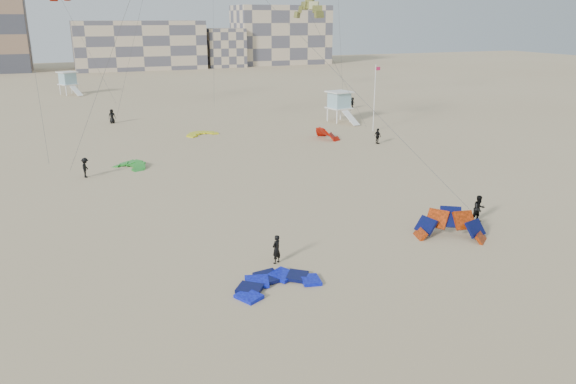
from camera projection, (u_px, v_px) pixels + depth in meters
name	position (u px, v px, depth m)	size (l,w,h in m)	color
ground	(290.00, 291.00, 27.50)	(320.00, 320.00, 0.00)	tan
kite_ground_blue	(276.00, 286.00, 27.99)	(4.05, 4.23, 0.52)	#152EEF
kite_ground_orange	(450.00, 237.00, 34.18)	(4.31, 3.26, 2.80)	#EB3D0B
kite_ground_green	(130.00, 168.00, 50.08)	(3.15, 3.26, 0.89)	green
kite_ground_red_far	(327.00, 139.00, 62.01)	(3.35, 2.77, 2.09)	#B00E00
kite_ground_yellow	(202.00, 135.00, 64.00)	(3.38, 3.56, 0.41)	#DFE908
kitesurfer_main	(276.00, 249.00, 30.40)	(0.59, 0.39, 1.62)	black
kitesurfer_b	(479.00, 209.00, 36.54)	(0.88, 0.68, 1.80)	black
kitesurfer_c	(85.00, 168.00, 46.76)	(1.09, 0.62, 1.68)	black
kitesurfer_d	(378.00, 136.00, 59.21)	(0.97, 0.40, 1.66)	black
kitesurfer_e	(112.00, 116.00, 70.74)	(0.87, 0.57, 1.78)	black
kitesurfer_f	(352.00, 103.00, 82.60)	(1.47, 0.47, 1.59)	black
kite_fly_olive	(308.00, 11.00, 56.11)	(9.87, 4.33, 13.55)	olive
lifeguard_tower_near	(339.00, 107.00, 71.53)	(3.15, 5.53, 3.87)	white
lifeguard_tower_far	(68.00, 83.00, 96.70)	(3.70, 5.83, 3.89)	white
flagpole	(375.00, 97.00, 65.00)	(0.63, 0.10, 7.69)	white
condo_mid	(139.00, 45.00, 144.59)	(32.00, 16.00, 12.00)	#C2AD8E
condo_east	(281.00, 35.00, 159.84)	(26.00, 14.00, 16.00)	#C2AD8E
condo_fill_right	(224.00, 48.00, 150.85)	(10.00, 10.00, 10.00)	#C2AD8E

